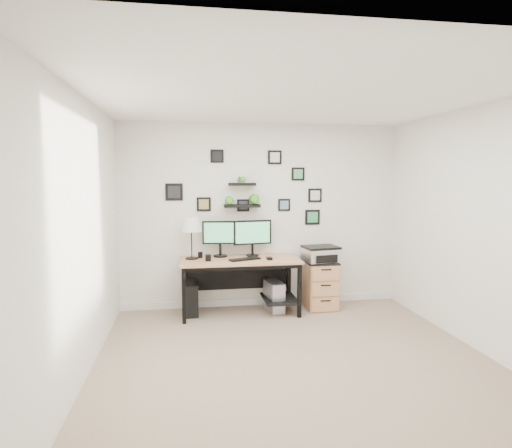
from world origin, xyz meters
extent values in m
plane|color=tan|center=(0.00, 0.00, 0.00)|extent=(4.00, 4.00, 0.00)
plane|color=white|center=(0.00, 0.00, 2.60)|extent=(4.00, 4.00, 0.00)
plane|color=white|center=(0.00, 2.00, 1.30)|extent=(4.00, 0.00, 4.00)
plane|color=white|center=(0.00, -2.00, 1.30)|extent=(4.00, 0.00, 4.00)
plane|color=white|center=(-2.00, 0.00, 1.30)|extent=(0.00, 4.00, 4.00)
plane|color=white|center=(2.00, 0.00, 1.30)|extent=(0.00, 4.00, 4.00)
cube|color=white|center=(0.00, 1.99, 0.05)|extent=(4.00, 0.03, 0.10)
cube|color=tan|center=(-0.37, 1.63, 0.73)|extent=(1.60, 0.70, 0.03)
cube|color=black|center=(-0.37, 1.63, 0.69)|extent=(1.54, 0.64, 0.05)
cube|color=black|center=(-0.37, 1.96, 0.46)|extent=(1.44, 0.02, 0.41)
cube|color=black|center=(0.18, 1.63, 0.18)|extent=(0.45, 0.63, 0.03)
cube|color=black|center=(-1.12, 1.33, 0.36)|extent=(0.05, 0.05, 0.72)
cube|color=black|center=(-1.12, 1.93, 0.36)|extent=(0.05, 0.05, 0.72)
cube|color=black|center=(0.38, 1.33, 0.36)|extent=(0.05, 0.05, 0.72)
cube|color=black|center=(0.38, 1.93, 0.36)|extent=(0.05, 0.05, 0.72)
cylinder|color=black|center=(-0.62, 1.84, 0.76)|extent=(0.21, 0.21, 0.02)
cylinder|color=black|center=(-0.62, 1.84, 0.85)|extent=(0.04, 0.04, 0.17)
cube|color=black|center=(-0.62, 1.84, 1.09)|extent=(0.49, 0.09, 0.32)
cube|color=#4CB272|center=(-0.62, 1.82, 1.09)|extent=(0.44, 0.06, 0.27)
cylinder|color=black|center=(-0.17, 1.83, 0.76)|extent=(0.20, 0.20, 0.02)
cylinder|color=black|center=(-0.17, 1.83, 0.84)|extent=(0.04, 0.04, 0.15)
cube|color=black|center=(-0.17, 1.83, 1.08)|extent=(0.54, 0.10, 0.34)
cube|color=#4CB272|center=(-0.16, 1.81, 1.08)|extent=(0.48, 0.07, 0.29)
cube|color=black|center=(-0.31, 1.56, 0.76)|extent=(0.44, 0.27, 0.02)
cube|color=black|center=(0.02, 1.54, 0.77)|extent=(0.07, 0.11, 0.03)
cylinder|color=black|center=(-1.01, 1.75, 0.76)|extent=(0.17, 0.17, 0.02)
cylinder|color=black|center=(-1.01, 1.75, 1.02)|extent=(0.01, 0.01, 0.51)
cone|color=white|center=(-1.01, 1.75, 1.22)|extent=(0.28, 0.28, 0.19)
cylinder|color=black|center=(-0.80, 1.56, 0.79)|extent=(0.08, 0.08, 0.09)
cylinder|color=black|center=(-0.89, 1.80, 0.79)|extent=(0.06, 0.06, 0.08)
cube|color=black|center=(-1.04, 1.71, 0.22)|extent=(0.21, 0.44, 0.43)
cube|color=gray|center=(0.11, 1.66, 0.21)|extent=(0.24, 0.44, 0.42)
cube|color=silver|center=(0.14, 1.45, 0.21)|extent=(0.17, 0.03, 0.39)
cube|color=tan|center=(0.79, 1.73, 0.33)|extent=(0.42, 0.50, 0.65)
cube|color=black|center=(0.79, 1.73, 0.66)|extent=(0.43, 0.51, 0.02)
cube|color=tan|center=(0.79, 1.47, 0.11)|extent=(0.39, 0.02, 0.18)
cylinder|color=black|center=(0.79, 1.46, 0.17)|extent=(0.14, 0.02, 0.02)
cube|color=tan|center=(0.79, 1.47, 0.33)|extent=(0.39, 0.02, 0.18)
cylinder|color=black|center=(0.79, 1.46, 0.39)|extent=(0.14, 0.02, 0.02)
cube|color=tan|center=(0.79, 1.47, 0.54)|extent=(0.39, 0.02, 0.18)
cylinder|color=black|center=(0.79, 1.46, 0.60)|extent=(0.14, 0.02, 0.02)
cube|color=silver|center=(0.79, 1.71, 0.76)|extent=(0.52, 0.43, 0.18)
cube|color=black|center=(0.79, 1.71, 0.87)|extent=(0.52, 0.43, 0.03)
cube|color=black|center=(0.82, 1.52, 0.74)|extent=(0.32, 0.07, 0.11)
cube|color=black|center=(-0.30, 1.91, 1.45)|extent=(0.50, 0.18, 0.04)
cube|color=black|center=(-0.30, 1.90, 1.75)|extent=(0.38, 0.15, 0.04)
imported|color=green|center=(-0.47, 1.91, 1.60)|extent=(0.15, 0.12, 0.27)
imported|color=green|center=(-0.13, 1.91, 1.60)|extent=(0.15, 0.15, 0.27)
imported|color=green|center=(-0.30, 1.90, 1.90)|extent=(0.13, 0.09, 0.25)
cube|color=black|center=(0.52, 1.99, 1.89)|extent=(0.19, 0.02, 0.19)
cube|color=#479D62|center=(0.52, 1.98, 1.89)|extent=(0.13, 0.00, 0.13)
cube|color=black|center=(0.18, 1.99, 2.13)|extent=(0.19, 0.02, 0.19)
cube|color=silver|center=(0.18, 1.98, 2.13)|extent=(0.14, 0.00, 0.14)
cube|color=black|center=(0.74, 1.99, 1.27)|extent=(0.22, 0.02, 0.22)
cube|color=#369559|center=(0.74, 1.98, 1.27)|extent=(0.15, 0.00, 0.15)
cube|color=black|center=(-0.83, 1.99, 1.47)|extent=(0.19, 0.02, 0.19)
cube|color=olive|center=(-0.83, 1.98, 1.47)|extent=(0.14, 0.00, 0.14)
cube|color=black|center=(-1.23, 1.99, 1.64)|extent=(0.24, 0.02, 0.24)
cube|color=black|center=(-1.23, 1.98, 1.64)|extent=(0.17, 0.00, 0.17)
cube|color=black|center=(-0.64, 1.99, 2.14)|extent=(0.18, 0.02, 0.18)
cube|color=black|center=(-0.64, 1.98, 2.14)|extent=(0.13, 0.00, 0.13)
cube|color=black|center=(-0.28, 1.99, 1.45)|extent=(0.17, 0.02, 0.17)
cube|color=#2E2C32|center=(-0.28, 1.98, 1.45)|extent=(0.12, 0.00, 0.12)
cube|color=black|center=(0.77, 1.99, 1.59)|extent=(0.20, 0.02, 0.20)
cube|color=silver|center=(0.77, 1.98, 1.59)|extent=(0.14, 0.00, 0.14)
cube|color=black|center=(0.32, 1.99, 1.45)|extent=(0.17, 0.02, 0.17)
cube|color=#5A7E9E|center=(0.32, 1.98, 1.45)|extent=(0.12, 0.00, 0.12)
camera|label=1|loc=(-1.04, -4.00, 1.85)|focal=30.00mm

